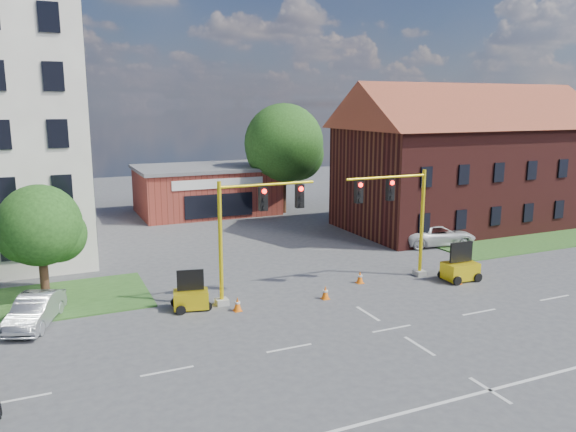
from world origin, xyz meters
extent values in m
plane|color=#414144|center=(0.00, 0.00, 0.00)|extent=(120.00, 120.00, 0.00)
cube|color=#2B4F1D|center=(18.00, 9.00, 0.04)|extent=(14.00, 4.00, 0.08)
cube|color=maroon|center=(0.00, 30.00, 2.00)|extent=(12.00, 8.00, 4.00)
cube|color=#5A5A5C|center=(0.00, 30.00, 4.15)|extent=(12.40, 8.40, 0.30)
cube|color=silver|center=(0.00, 25.95, 3.20)|extent=(8.00, 0.10, 0.80)
cube|color=black|center=(0.00, 25.95, 1.30)|extent=(6.00, 0.10, 2.00)
cube|color=#431714|center=(18.00, 16.00, 4.00)|extent=(20.00, 10.00, 8.00)
cylinder|color=#3B2315|center=(6.50, 27.00, 2.26)|extent=(0.44, 0.44, 4.52)
sphere|color=#1C3D12|center=(6.50, 27.00, 6.36)|extent=(7.12, 7.12, 7.12)
sphere|color=#1C3D12|center=(7.92, 27.30, 5.34)|extent=(4.99, 4.99, 4.99)
cylinder|color=#3B2315|center=(-14.00, 10.50, 1.37)|extent=(0.44, 0.44, 2.74)
sphere|color=#1C3D12|center=(-14.00, 10.50, 3.86)|extent=(4.11, 4.11, 4.11)
sphere|color=#1C3D12|center=(-13.18, 10.80, 3.24)|extent=(2.88, 2.88, 2.88)
cube|color=gray|center=(-6.00, 6.00, 0.15)|extent=(0.60, 0.60, 0.30)
cylinder|color=yellow|center=(-6.00, 6.00, 3.10)|extent=(0.20, 0.20, 6.20)
cylinder|color=yellow|center=(-3.50, 6.00, 5.90)|extent=(5.00, 0.14, 0.14)
cube|color=black|center=(-3.75, 6.00, 5.20)|extent=(0.40, 0.32, 1.20)
cube|color=black|center=(-1.75, 6.00, 5.20)|extent=(0.40, 0.32, 1.20)
sphere|color=#FF0C07|center=(-3.75, 5.82, 5.60)|extent=(0.24, 0.24, 0.24)
cube|color=gray|center=(6.00, 6.00, 0.15)|extent=(0.60, 0.60, 0.30)
cylinder|color=yellow|center=(6.00, 6.00, 3.10)|extent=(0.20, 0.20, 6.20)
cylinder|color=yellow|center=(3.50, 6.00, 5.90)|extent=(5.00, 0.14, 0.14)
cube|color=black|center=(3.75, 6.00, 5.20)|extent=(0.40, 0.32, 1.20)
cube|color=black|center=(1.75, 6.00, 5.20)|extent=(0.40, 0.32, 1.20)
sphere|color=#FF0C07|center=(3.75, 5.82, 5.60)|extent=(0.24, 0.24, 0.24)
cube|color=yellow|center=(-7.55, 6.03, 0.51)|extent=(1.86, 1.44, 0.83)
cube|color=black|center=(-7.55, 6.03, 1.47)|extent=(1.28, 0.39, 1.01)
cube|color=yellow|center=(7.51, 4.33, 0.57)|extent=(1.91, 1.32, 0.93)
cube|color=black|center=(7.51, 4.33, 1.66)|extent=(1.45, 0.18, 1.14)
cube|color=orange|center=(-0.90, 4.66, 0.02)|extent=(0.38, 0.38, 0.04)
cone|color=orange|center=(-0.90, 4.66, 0.35)|extent=(0.40, 0.40, 0.70)
cylinder|color=silver|center=(-0.90, 4.66, 0.42)|extent=(0.27, 0.27, 0.09)
cube|color=orange|center=(-5.57, 4.87, 0.02)|extent=(0.38, 0.38, 0.04)
cone|color=orange|center=(-5.57, 4.87, 0.35)|extent=(0.40, 0.40, 0.70)
cylinder|color=silver|center=(-5.57, 4.87, 0.42)|extent=(0.27, 0.27, 0.09)
cube|color=orange|center=(6.96, 3.84, 0.02)|extent=(0.38, 0.38, 0.04)
cone|color=orange|center=(6.96, 3.84, 0.35)|extent=(0.40, 0.40, 0.70)
cylinder|color=silver|center=(6.96, 3.84, 0.42)|extent=(0.27, 0.27, 0.09)
cube|color=orange|center=(2.07, 6.18, 0.02)|extent=(0.38, 0.38, 0.04)
cone|color=orange|center=(2.07, 6.18, 0.35)|extent=(0.40, 0.40, 0.70)
cylinder|color=silver|center=(2.07, 6.18, 0.42)|extent=(0.27, 0.27, 0.09)
imported|color=silver|center=(11.56, 11.47, 0.75)|extent=(5.81, 3.54, 1.51)
imported|color=#969A9D|center=(-14.47, 6.86, 0.70)|extent=(2.84, 4.50, 1.40)
camera|label=1|loc=(-13.74, -19.60, 9.80)|focal=35.00mm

